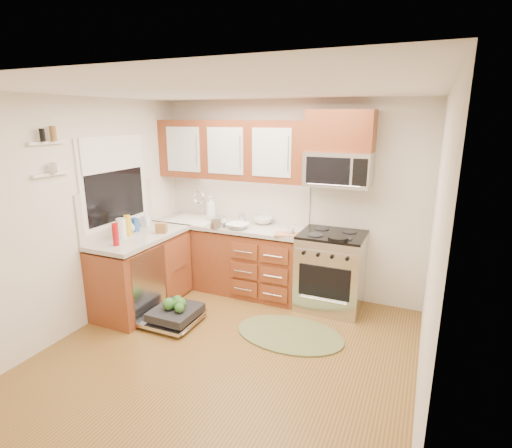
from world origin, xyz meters
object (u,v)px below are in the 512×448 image
at_px(microwave, 338,169).
at_px(paper_towel_roll, 121,229).
at_px(upper_cabinets, 232,150).
at_px(dishwasher, 173,315).
at_px(bowl_a, 238,226).
at_px(skillet, 338,239).
at_px(rug, 290,334).
at_px(bowl_b, 263,221).
at_px(range, 331,271).
at_px(sink, 194,228).
at_px(stock_pot, 218,222).
at_px(cup, 290,231).
at_px(cutting_board, 287,234).

distance_m(microwave, paper_towel_roll, 2.61).
distance_m(upper_cabinets, dishwasher, 2.19).
bearing_deg(bowl_a, dishwasher, -111.23).
bearing_deg(upper_cabinets, skillet, -14.55).
xyz_separation_m(rug, bowl_b, (-0.74, 1.01, 0.96)).
height_order(range, skillet, skillet).
xyz_separation_m(sink, stock_pot, (0.49, -0.20, 0.19)).
distance_m(rug, paper_towel_roll, 2.25).
relative_size(range, rug, 0.80).
relative_size(range, skillet, 4.19).
bearing_deg(cup, microwave, 31.35).
relative_size(stock_pot, cup, 1.97).
xyz_separation_m(microwave, skillet, (0.12, -0.37, -0.73)).
relative_size(range, cutting_board, 3.30).
height_order(sink, bowl_b, bowl_b).
height_order(paper_towel_roll, bowl_b, paper_towel_roll).
distance_m(sink, paper_towel_roll, 1.15).
relative_size(range, bowl_b, 3.65).
relative_size(sink, bowl_b, 2.38).
height_order(rug, cutting_board, cutting_board).
distance_m(dishwasher, rug, 1.35).
relative_size(range, microwave, 1.25).
bearing_deg(bowl_a, rug, -35.08).
bearing_deg(dishwasher, range, 36.27).
bearing_deg(skillet, range, 115.08).
bearing_deg(range, paper_towel_roll, -153.55).
bearing_deg(dishwasher, upper_cabinets, 83.96).
xyz_separation_m(sink, cutting_board, (1.43, -0.20, 0.14)).
distance_m(microwave, cutting_board, 0.97).
bearing_deg(range, cup, -160.24).
distance_m(dishwasher, bowl_a, 1.33).
bearing_deg(sink, stock_pot, -22.06).
height_order(upper_cabinets, microwave, upper_cabinets).
xyz_separation_m(sink, bowl_b, (0.96, 0.18, 0.17)).
relative_size(stock_pot, paper_towel_roll, 0.94).
distance_m(cutting_board, bowl_a, 0.67).
bearing_deg(bowl_b, stock_pot, -140.70).
height_order(dishwasher, stock_pot, stock_pot).
relative_size(paper_towel_roll, bowl_b, 0.92).
bearing_deg(cutting_board, sink, 172.04).
distance_m(rug, bowl_a, 1.49).
xyz_separation_m(upper_cabinets, microwave, (1.41, -0.02, -0.18)).
bearing_deg(rug, stock_pot, 152.39).
distance_m(sink, stock_pot, 0.57).
xyz_separation_m(dishwasher, skillet, (1.66, 0.88, 0.87)).
bearing_deg(cup, skillet, -7.40).
relative_size(rug, bowl_a, 4.32).
relative_size(microwave, sink, 1.23).
bearing_deg(upper_cabinets, cup, -18.94).
height_order(rug, skillet, skillet).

